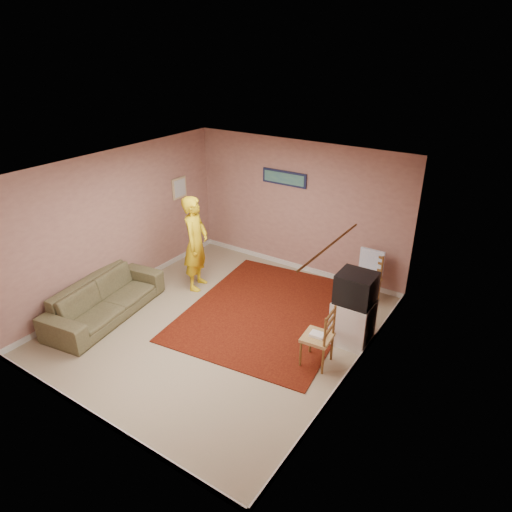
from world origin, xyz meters
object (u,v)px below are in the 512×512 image
Objects in this scene: tv_cabinet at (352,322)px; chair_b at (318,331)px; crt_tv at (356,288)px; person at (196,243)px; chair_a at (367,274)px; sofa at (105,299)px.

chair_b is at bearing -106.14° from tv_cabinet.
tv_cabinet is 0.59m from crt_tv.
person is at bearing -110.31° from chair_b.
chair_b reaches higher than chair_a.
chair_a is 2.05m from chair_b.
person is at bearing -30.11° from sofa.
tv_cabinet is 1.28× the size of crt_tv.
crt_tv is 0.26× the size of sofa.
tv_cabinet is 3.16m from person.
crt_tv is 1.16× the size of chair_a.
crt_tv is 0.31× the size of person.
tv_cabinet is at bearing -63.98° from chair_a.
crt_tv reaches higher than chair_a.
chair_b is 0.28× the size of person.
sofa is (-3.74, -1.58, -0.63)m from crt_tv.
crt_tv is at bearing -110.51° from person.
crt_tv is at bearing -75.85° from sofa.
crt_tv is 1.12× the size of chair_b.
tv_cabinet is 1.34m from chair_a.
chair_b reaches higher than tv_cabinet.
chair_a is at bearing 102.21° from tv_cabinet.
person is (-3.11, 0.05, 0.53)m from tv_cabinet.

